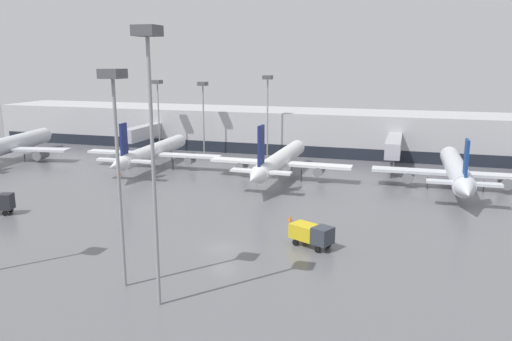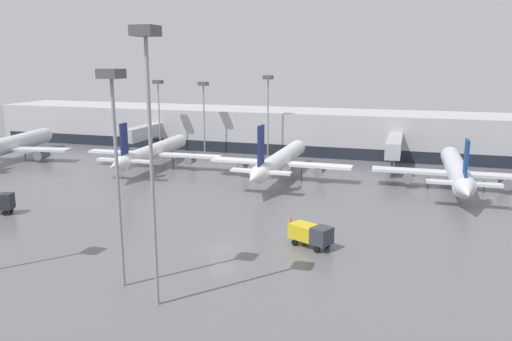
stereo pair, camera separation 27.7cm
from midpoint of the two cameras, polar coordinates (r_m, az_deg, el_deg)
ground_plane at (r=54.71m, az=-3.94°, el=-8.87°), size 320.00×320.00×0.00m
terminal_building at (r=111.91m, az=7.48°, el=4.45°), size 160.00×31.12×9.00m
parked_jet_0 at (r=112.72m, az=-26.75°, el=2.52°), size 26.43×36.29×9.87m
parked_jet_1 at (r=95.66m, az=-11.81°, el=2.14°), size 26.54×31.64×9.79m
parked_jet_3 at (r=84.86m, az=2.62°, el=1.17°), size 24.51×32.61×10.59m
parked_jet_4 at (r=83.80m, az=21.82°, el=0.04°), size 25.67×32.42×9.55m
service_truck_1 at (r=54.88m, az=6.25°, el=-7.15°), size 5.21×3.97×2.53m
traffic_cone_1 at (r=90.64m, az=-15.30°, el=-0.44°), size 0.36×0.36×0.68m
traffic_cone_2 at (r=63.48m, az=3.78°, el=-5.46°), size 0.51×0.51×0.74m
apron_light_mast_0 at (r=39.10m, az=-12.21°, el=8.29°), size 1.80×1.80×22.42m
apron_light_mast_2 at (r=102.76m, az=1.26°, el=8.90°), size 1.80×1.80×16.96m
apron_light_mast_4 at (r=106.28m, az=-6.15°, el=8.42°), size 1.80×1.80×15.55m
apron_light_mast_5 at (r=43.61m, az=-15.96°, el=5.66°), size 1.80×1.80×19.21m
apron_light_mast_7 at (r=109.87m, az=-11.24°, el=8.49°), size 1.80×1.80×15.83m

